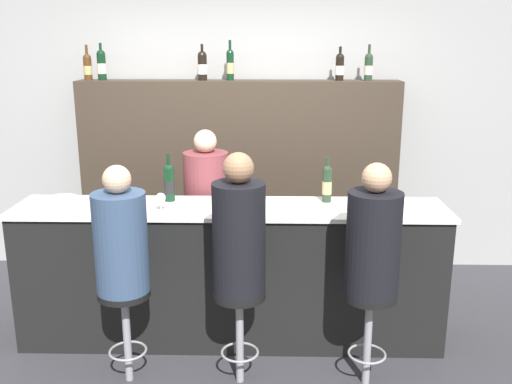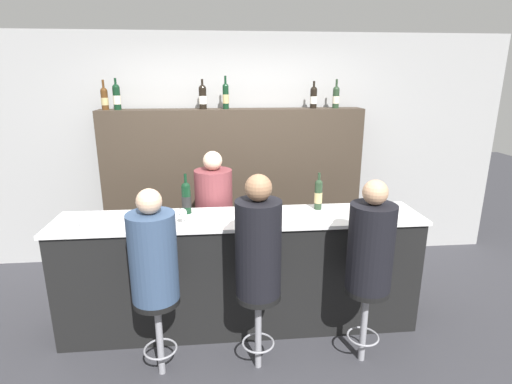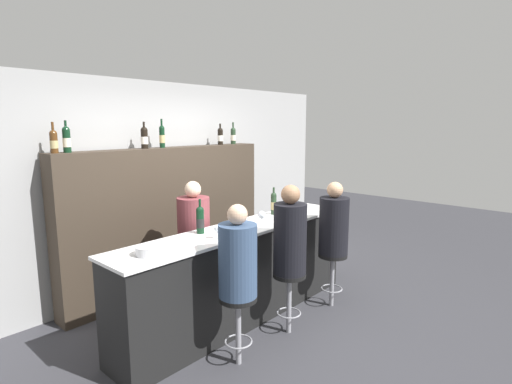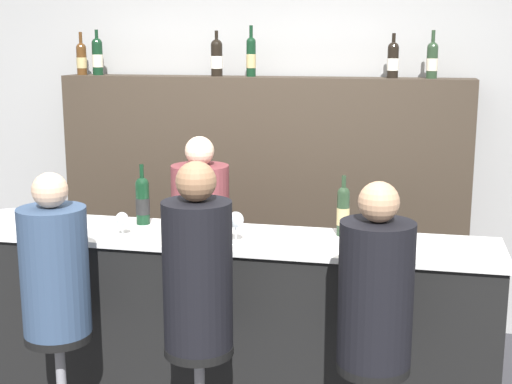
{
  "view_description": "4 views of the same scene",
  "coord_description": "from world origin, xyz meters",
  "px_view_note": "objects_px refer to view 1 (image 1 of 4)",
  "views": [
    {
      "loc": [
        0.27,
        -3.55,
        2.14
      ],
      "look_at": [
        0.18,
        0.18,
        1.14
      ],
      "focal_mm": 40.0,
      "sensor_mm": 36.0,
      "label": 1
    },
    {
      "loc": [
        -0.17,
        -2.84,
        2.13
      ],
      "look_at": [
        0.13,
        0.3,
        1.21
      ],
      "focal_mm": 28.0,
      "sensor_mm": 36.0,
      "label": 2
    },
    {
      "loc": [
        -2.91,
        -2.56,
        2.08
      ],
      "look_at": [
        0.14,
        0.19,
        1.38
      ],
      "focal_mm": 28.0,
      "sensor_mm": 36.0,
      "label": 3
    },
    {
      "loc": [
        1.03,
        -3.29,
        2.03
      ],
      "look_at": [
        0.24,
        0.27,
        1.26
      ],
      "focal_mm": 50.0,
      "sensor_mm": 36.0,
      "label": 4
    }
  ],
  "objects_px": {
    "bar_stool_middle": "(240,313)",
    "guest_seated_right": "(373,239)",
    "wine_bottle_backbar_3": "(230,64)",
    "bar_stool_left": "(125,312)",
    "wine_glass_1": "(253,195)",
    "bar_stool_right": "(369,314)",
    "wine_bottle_backbar_5": "(369,66)",
    "wine_bottle_counter_1": "(327,183)",
    "wine_bottle_backbar_0": "(88,67)",
    "wine_glass_0": "(161,199)",
    "wine_bottle_backbar_1": "(102,65)",
    "wine_bottle_backbar_2": "(202,65)",
    "metal_bowl": "(62,202)",
    "guest_seated_left": "(121,239)",
    "bartender": "(207,229)",
    "wine_bottle_counter_0": "(169,182)",
    "wine_bottle_backbar_4": "(340,67)",
    "guest_seated_middle": "(239,233)"
  },
  "relations": [
    {
      "from": "metal_bowl",
      "to": "bar_stool_right",
      "type": "distance_m",
      "value": 2.2
    },
    {
      "from": "wine_glass_1",
      "to": "wine_bottle_backbar_5",
      "type": "bearing_deg",
      "value": 55.23
    },
    {
      "from": "guest_seated_left",
      "to": "wine_glass_0",
      "type": "bearing_deg",
      "value": 68.43
    },
    {
      "from": "guest_seated_left",
      "to": "wine_bottle_backbar_3",
      "type": "bearing_deg",
      "value": 73.01
    },
    {
      "from": "wine_bottle_backbar_0",
      "to": "wine_bottle_backbar_2",
      "type": "relative_size",
      "value": 0.98
    },
    {
      "from": "wine_bottle_backbar_3",
      "to": "wine_bottle_backbar_5",
      "type": "relative_size",
      "value": 1.12
    },
    {
      "from": "wine_bottle_backbar_3",
      "to": "bar_stool_middle",
      "type": "height_order",
      "value": "wine_bottle_backbar_3"
    },
    {
      "from": "wine_bottle_backbar_4",
      "to": "bar_stool_right",
      "type": "height_order",
      "value": "wine_bottle_backbar_4"
    },
    {
      "from": "guest_seated_middle",
      "to": "bartender",
      "type": "relative_size",
      "value": 0.6
    },
    {
      "from": "wine_bottle_counter_0",
      "to": "wine_bottle_backbar_3",
      "type": "relative_size",
      "value": 1.0
    },
    {
      "from": "wine_bottle_counter_0",
      "to": "wine_bottle_backbar_4",
      "type": "relative_size",
      "value": 1.19
    },
    {
      "from": "bar_stool_middle",
      "to": "guest_seated_right",
      "type": "distance_m",
      "value": 0.95
    },
    {
      "from": "wine_bottle_counter_0",
      "to": "wine_bottle_counter_1",
      "type": "relative_size",
      "value": 1.06
    },
    {
      "from": "wine_bottle_backbar_3",
      "to": "wine_bottle_backbar_5",
      "type": "bearing_deg",
      "value": -0.0
    },
    {
      "from": "guest_seated_left",
      "to": "bartender",
      "type": "relative_size",
      "value": 0.54
    },
    {
      "from": "wine_bottle_backbar_0",
      "to": "wine_bottle_counter_1",
      "type": "bearing_deg",
      "value": -29.17
    },
    {
      "from": "guest_seated_middle",
      "to": "bar_stool_left",
      "type": "bearing_deg",
      "value": -180.0
    },
    {
      "from": "wine_glass_0",
      "to": "bar_stool_right",
      "type": "distance_m",
      "value": 1.56
    },
    {
      "from": "wine_bottle_backbar_0",
      "to": "wine_glass_0",
      "type": "height_order",
      "value": "wine_bottle_backbar_0"
    },
    {
      "from": "wine_bottle_backbar_3",
      "to": "guest_seated_left",
      "type": "xyz_separation_m",
      "value": [
        -0.56,
        -1.82,
        -0.96
      ]
    },
    {
      "from": "wine_bottle_counter_1",
      "to": "wine_glass_0",
      "type": "relative_size",
      "value": 2.51
    },
    {
      "from": "wine_bottle_backbar_3",
      "to": "bar_stool_middle",
      "type": "xyz_separation_m",
      "value": [
        0.16,
        -1.82,
        -1.45
      ]
    },
    {
      "from": "wine_bottle_backbar_2",
      "to": "bar_stool_right",
      "type": "height_order",
      "value": "wine_bottle_backbar_2"
    },
    {
      "from": "wine_bottle_backbar_5",
      "to": "metal_bowl",
      "type": "relative_size",
      "value": 1.43
    },
    {
      "from": "wine_glass_1",
      "to": "wine_bottle_backbar_0",
      "type": "bearing_deg",
      "value": 137.0
    },
    {
      "from": "bar_stool_left",
      "to": "guest_seated_right",
      "type": "distance_m",
      "value": 1.61
    },
    {
      "from": "wine_bottle_counter_1",
      "to": "wine_bottle_backbar_5",
      "type": "xyz_separation_m",
      "value": [
        0.44,
        1.12,
        0.77
      ]
    },
    {
      "from": "metal_bowl",
      "to": "bartender",
      "type": "distance_m",
      "value": 1.16
    },
    {
      "from": "wine_glass_0",
      "to": "bar_stool_right",
      "type": "height_order",
      "value": "wine_glass_0"
    },
    {
      "from": "wine_bottle_backbar_0",
      "to": "bar_stool_left",
      "type": "xyz_separation_m",
      "value": [
        0.7,
        -1.82,
        -1.43
      ]
    },
    {
      "from": "bar_stool_left",
      "to": "bartender",
      "type": "bearing_deg",
      "value": 69.32
    },
    {
      "from": "wine_glass_1",
      "to": "bar_stool_right",
      "type": "distance_m",
      "value": 1.07
    },
    {
      "from": "wine_bottle_counter_1",
      "to": "metal_bowl",
      "type": "bearing_deg",
      "value": -174.01
    },
    {
      "from": "wine_bottle_counter_1",
      "to": "wine_bottle_backbar_5",
      "type": "distance_m",
      "value": 1.43
    },
    {
      "from": "metal_bowl",
      "to": "bartender",
      "type": "bearing_deg",
      "value": 31.44
    },
    {
      "from": "wine_bottle_counter_1",
      "to": "bar_stool_left",
      "type": "relative_size",
      "value": 0.52
    },
    {
      "from": "bar_stool_left",
      "to": "wine_bottle_backbar_2",
      "type": "bearing_deg",
      "value": 80.24
    },
    {
      "from": "wine_bottle_backbar_5",
      "to": "bar_stool_left",
      "type": "distance_m",
      "value": 2.91
    },
    {
      "from": "metal_bowl",
      "to": "guest_seated_right",
      "type": "height_order",
      "value": "guest_seated_right"
    },
    {
      "from": "bar_stool_right",
      "to": "wine_bottle_counter_1",
      "type": "bearing_deg",
      "value": 107.18
    },
    {
      "from": "wine_bottle_backbar_3",
      "to": "wine_glass_1",
      "type": "relative_size",
      "value": 2.08
    },
    {
      "from": "wine_bottle_backbar_3",
      "to": "guest_seated_left",
      "type": "height_order",
      "value": "wine_bottle_backbar_3"
    },
    {
      "from": "wine_bottle_counter_1",
      "to": "guest_seated_middle",
      "type": "xyz_separation_m",
      "value": [
        -0.59,
        -0.7,
        -0.14
      ]
    },
    {
      "from": "bar_stool_right",
      "to": "wine_bottle_backbar_5",
      "type": "bearing_deg",
      "value": 82.87
    },
    {
      "from": "wine_bottle_backbar_0",
      "to": "guest_seated_middle",
      "type": "xyz_separation_m",
      "value": [
        1.42,
        -1.82,
        -0.9
      ]
    },
    {
      "from": "wine_bottle_backbar_1",
      "to": "wine_bottle_backbar_2",
      "type": "distance_m",
      "value": 0.89
    },
    {
      "from": "wine_glass_0",
      "to": "bar_stool_middle",
      "type": "height_order",
      "value": "wine_glass_0"
    },
    {
      "from": "wine_bottle_backbar_2",
      "to": "wine_bottle_counter_1",
      "type": "bearing_deg",
      "value": -48.26
    },
    {
      "from": "wine_bottle_backbar_0",
      "to": "wine_glass_1",
      "type": "height_order",
      "value": "wine_bottle_backbar_0"
    },
    {
      "from": "bar_stool_left",
      "to": "bar_stool_right",
      "type": "distance_m",
      "value": 1.53
    }
  ]
}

